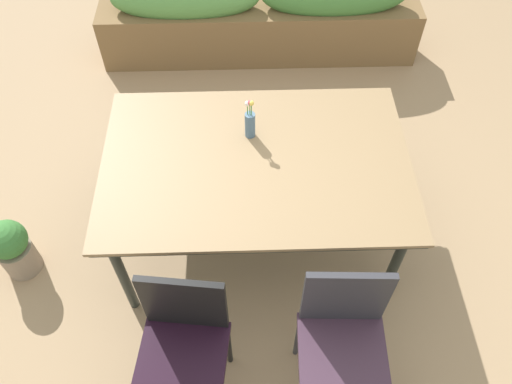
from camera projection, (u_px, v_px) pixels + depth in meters
ground_plane at (252, 240)px, 3.25m from camera, size 12.00×12.00×0.00m
dining_table at (256, 167)px, 2.73m from camera, size 1.63×1.09×0.73m
chair_near_right at (343, 337)px, 2.33m from camera, size 0.42×0.42×0.89m
chair_near_left at (183, 342)px, 2.32m from camera, size 0.45×0.45×0.88m
flower_vase at (250, 122)px, 2.72m from camera, size 0.06×0.06×0.25m
planter_box at (261, 18)px, 4.08m from camera, size 2.56×0.36×0.77m
potted_plant at (12, 248)px, 2.96m from camera, size 0.23×0.23×0.42m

